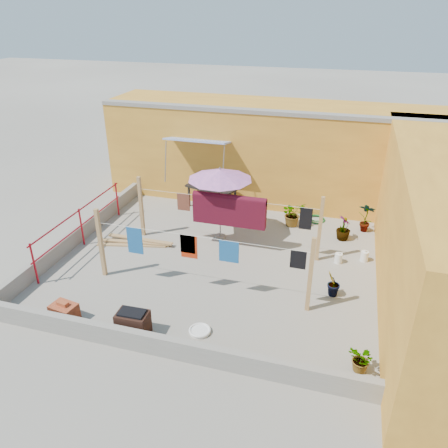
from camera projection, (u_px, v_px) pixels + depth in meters
The scene contains 21 objects.
ground at pixel (217, 261), 11.47m from camera, with size 80.00×80.00×0.00m, color #9E998E.
wall_back at pixel (272, 152), 14.65m from camera, with size 11.00×3.27×3.21m.
wall_right at pixel (446, 233), 9.45m from camera, with size 2.40×9.00×3.20m, color gold.
parapet_front at pixel (162, 346), 8.30m from camera, with size 8.30×0.16×0.44m, color gray.
parapet_left at pixel (80, 233), 12.39m from camera, with size 0.16×7.30×0.44m, color gray.
red_railing at pixel (81, 221), 11.94m from camera, with size 0.05×4.20×1.10m.
clothesline_rig at pixel (226, 216), 11.43m from camera, with size 5.09×2.35×1.80m.
patio_umbrella at pixel (220, 175), 11.79m from camera, with size 2.27×2.27×2.13m.
outdoor_table at pixel (212, 188), 14.20m from camera, with size 1.77×1.26×0.75m.
brick_stack at pixel (64, 312), 9.24m from camera, with size 0.59×0.47×0.46m.
lumber_pile at pixel (136, 242), 12.25m from camera, with size 2.09×0.60×0.13m.
brazier at pixel (133, 323), 8.80m from camera, with size 0.64×0.44×0.57m.
white_basin at pixel (200, 331), 8.95m from camera, with size 0.46×0.46×0.08m.
water_jug_a at pixel (364, 256), 11.41m from camera, with size 0.20×0.20×0.32m.
water_jug_b at pixel (338, 258), 11.33m from camera, with size 0.20×0.20×0.31m.
green_hose at pixel (316, 219), 13.63m from camera, with size 0.57×0.57×0.08m.
plant_back_a at pixel (293, 214), 13.16m from camera, with size 0.69×0.60×0.77m, color #1C5F1B.
plant_back_b at pixel (344, 228), 12.37m from camera, with size 0.40×0.40×0.72m, color #1C5F1B.
plant_right_a at pixel (366, 217), 12.78m from camera, with size 0.48×0.33×0.92m, color #1C5F1B.
plant_right_b at pixel (333, 284), 9.95m from camera, with size 0.36×0.29×0.66m, color #1C5F1B.
plant_right_c at pixel (362, 360), 7.90m from camera, with size 0.48×0.41×0.53m, color #1C5F1B.
Camera 1 is at (2.91, -9.37, 6.02)m, focal length 35.00 mm.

